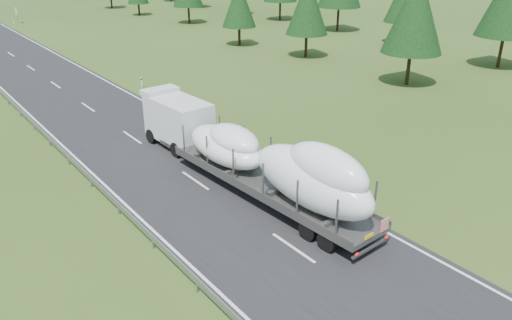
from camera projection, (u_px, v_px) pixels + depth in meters
ground at (293, 248)px, 23.62m from camera, size 400.00×400.00×0.00m
highway_sign at (16, 12)px, 85.00m from camera, size 0.08×0.90×2.60m
boat_truck at (250, 153)px, 28.24m from camera, size 3.58×20.12×4.58m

